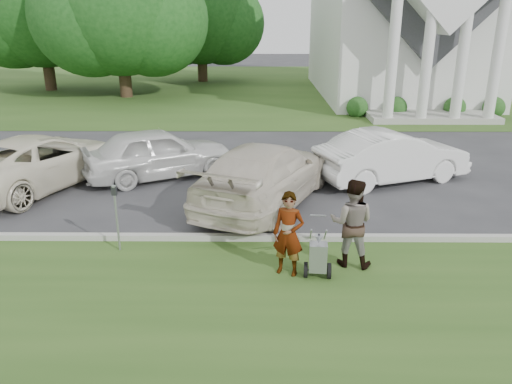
{
  "coord_description": "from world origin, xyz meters",
  "views": [
    {
      "loc": [
        0.5,
        -9.91,
        4.9
      ],
      "look_at": [
        0.42,
        0.0,
        1.39
      ],
      "focal_mm": 35.0,
      "sensor_mm": 36.0,
      "label": 1
    }
  ],
  "objects_px": {
    "car_b": "(158,153)",
    "parking_meter_near": "(116,210)",
    "striping_cart": "(318,258)",
    "car_a": "(42,160)",
    "person_right": "(352,223)",
    "tree_left": "(119,12)",
    "car_d": "(392,156)",
    "tree_back": "(201,18)",
    "person_left": "(288,235)",
    "tree_far": "(40,3)",
    "car_c": "(265,174)"
  },
  "relations": [
    {
      "from": "person_right",
      "to": "car_a",
      "type": "bearing_deg",
      "value": -16.09
    },
    {
      "from": "car_b",
      "to": "person_right",
      "type": "bearing_deg",
      "value": -168.04
    },
    {
      "from": "person_right",
      "to": "car_a",
      "type": "height_order",
      "value": "person_right"
    },
    {
      "from": "parking_meter_near",
      "to": "car_c",
      "type": "bearing_deg",
      "value": 42.76
    },
    {
      "from": "tree_left",
      "to": "car_d",
      "type": "height_order",
      "value": "tree_left"
    },
    {
      "from": "tree_left",
      "to": "tree_back",
      "type": "bearing_deg",
      "value": 63.43
    },
    {
      "from": "person_left",
      "to": "car_b",
      "type": "xyz_separation_m",
      "value": [
        -3.79,
        6.35,
        -0.06
      ]
    },
    {
      "from": "car_a",
      "to": "striping_cart",
      "type": "bearing_deg",
      "value": 166.92
    },
    {
      "from": "tree_left",
      "to": "tree_back",
      "type": "distance_m",
      "value": 8.95
    },
    {
      "from": "person_right",
      "to": "tree_back",
      "type": "bearing_deg",
      "value": -63.07
    },
    {
      "from": "tree_back",
      "to": "car_c",
      "type": "relative_size",
      "value": 1.67
    },
    {
      "from": "striping_cart",
      "to": "person_left",
      "type": "xyz_separation_m",
      "value": [
        -0.58,
        0.14,
        0.43
      ]
    },
    {
      "from": "person_left",
      "to": "tree_far",
      "type": "bearing_deg",
      "value": 140.48
    },
    {
      "from": "parking_meter_near",
      "to": "car_c",
      "type": "height_order",
      "value": "car_c"
    },
    {
      "from": "person_right",
      "to": "striping_cart",
      "type": "bearing_deg",
      "value": 51.9
    },
    {
      "from": "striping_cart",
      "to": "car_d",
      "type": "bearing_deg",
      "value": 69.39
    },
    {
      "from": "car_b",
      "to": "tree_far",
      "type": "bearing_deg",
      "value": 1.28
    },
    {
      "from": "striping_cart",
      "to": "car_a",
      "type": "xyz_separation_m",
      "value": [
        -7.74,
        5.67,
        0.36
      ]
    },
    {
      "from": "person_right",
      "to": "car_b",
      "type": "relative_size",
      "value": 0.39
    },
    {
      "from": "tree_back",
      "to": "striping_cart",
      "type": "height_order",
      "value": "tree_back"
    },
    {
      "from": "striping_cart",
      "to": "car_d",
      "type": "distance_m",
      "value": 6.82
    },
    {
      "from": "car_d",
      "to": "tree_left",
      "type": "bearing_deg",
      "value": 14.86
    },
    {
      "from": "tree_left",
      "to": "person_left",
      "type": "relative_size",
      "value": 6.2
    },
    {
      "from": "tree_back",
      "to": "car_a",
      "type": "xyz_separation_m",
      "value": [
        -2.08,
        -25.46,
        -3.95
      ]
    },
    {
      "from": "tree_far",
      "to": "person_right",
      "type": "height_order",
      "value": "tree_far"
    },
    {
      "from": "tree_left",
      "to": "person_left",
      "type": "bearing_deg",
      "value": -68.45
    },
    {
      "from": "tree_left",
      "to": "car_c",
      "type": "distance_m",
      "value": 21.29
    },
    {
      "from": "tree_back",
      "to": "person_right",
      "type": "bearing_deg",
      "value": -78.22
    },
    {
      "from": "striping_cart",
      "to": "person_right",
      "type": "distance_m",
      "value": 1.03
    },
    {
      "from": "tree_far",
      "to": "person_right",
      "type": "xyz_separation_m",
      "value": [
        16.38,
        -25.59,
        -4.77
      ]
    },
    {
      "from": "car_b",
      "to": "car_c",
      "type": "xyz_separation_m",
      "value": [
        3.37,
        -2.33,
        0.04
      ]
    },
    {
      "from": "tree_left",
      "to": "car_c",
      "type": "relative_size",
      "value": 1.84
    },
    {
      "from": "tree_far",
      "to": "car_c",
      "type": "distance_m",
      "value": 26.86
    },
    {
      "from": "car_a",
      "to": "car_b",
      "type": "xyz_separation_m",
      "value": [
        3.37,
        0.82,
        0.02
      ]
    },
    {
      "from": "person_left",
      "to": "tree_back",
      "type": "bearing_deg",
      "value": 119.66
    },
    {
      "from": "tree_left",
      "to": "striping_cart",
      "type": "xyz_separation_m",
      "value": [
        9.66,
        -23.12,
        -4.69
      ]
    },
    {
      "from": "person_right",
      "to": "car_b",
      "type": "height_order",
      "value": "person_right"
    },
    {
      "from": "tree_left",
      "to": "striping_cart",
      "type": "height_order",
      "value": "tree_left"
    },
    {
      "from": "car_d",
      "to": "car_c",
      "type": "bearing_deg",
      "value": 95.05
    },
    {
      "from": "striping_cart",
      "to": "person_right",
      "type": "relative_size",
      "value": 0.59
    },
    {
      "from": "car_c",
      "to": "person_left",
      "type": "bearing_deg",
      "value": 119.16
    },
    {
      "from": "car_c",
      "to": "car_b",
      "type": "bearing_deg",
      "value": -11.38
    },
    {
      "from": "tree_back",
      "to": "parking_meter_near",
      "type": "bearing_deg",
      "value": -87.28
    },
    {
      "from": "car_b",
      "to": "parking_meter_near",
      "type": "bearing_deg",
      "value": 152.87
    },
    {
      "from": "striping_cart",
      "to": "car_b",
      "type": "xyz_separation_m",
      "value": [
        -4.37,
        6.48,
        0.38
      ]
    },
    {
      "from": "car_c",
      "to": "car_a",
      "type": "bearing_deg",
      "value": 10.59
    },
    {
      "from": "tree_left",
      "to": "tree_far",
      "type": "distance_m",
      "value": 6.73
    },
    {
      "from": "tree_left",
      "to": "person_right",
      "type": "distance_m",
      "value": 25.21
    },
    {
      "from": "tree_back",
      "to": "car_a",
      "type": "distance_m",
      "value": 25.85
    },
    {
      "from": "person_right",
      "to": "car_d",
      "type": "bearing_deg",
      "value": -96.5
    }
  ]
}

